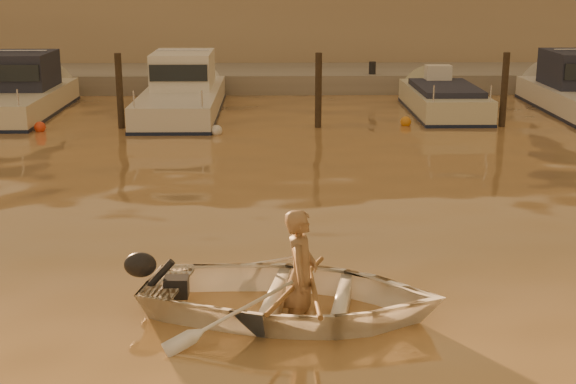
{
  "coord_description": "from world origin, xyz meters",
  "views": [
    {
      "loc": [
        -1.42,
        -7.53,
        4.14
      ],
      "look_at": [
        -1.19,
        4.6,
        0.75
      ],
      "focal_mm": 50.0,
      "sensor_mm": 36.0,
      "label": 1
    }
  ],
  "objects_px": {
    "moored_boat_3": "(443,105)",
    "moored_boat_2": "(182,93)",
    "person": "(301,276)",
    "waterfront_building": "(306,12)",
    "dinghy": "(293,296)",
    "moored_boat_1": "(17,93)"
  },
  "relations": [
    {
      "from": "moored_boat_3",
      "to": "moored_boat_1",
      "type": "bearing_deg",
      "value": 180.0
    },
    {
      "from": "moored_boat_1",
      "to": "dinghy",
      "type": "bearing_deg",
      "value": -61.79
    },
    {
      "from": "person",
      "to": "moored_boat_1",
      "type": "relative_size",
      "value": 0.25
    },
    {
      "from": "person",
      "to": "moored_boat_2",
      "type": "bearing_deg",
      "value": 22.06
    },
    {
      "from": "moored_boat_1",
      "to": "moored_boat_2",
      "type": "xyz_separation_m",
      "value": [
        4.81,
        0.0,
        0.0
      ]
    },
    {
      "from": "moored_boat_1",
      "to": "waterfront_building",
      "type": "bearing_deg",
      "value": 50.99
    },
    {
      "from": "moored_boat_2",
      "to": "moored_boat_3",
      "type": "distance_m",
      "value": 7.76
    },
    {
      "from": "dinghy",
      "to": "moored_boat_3",
      "type": "relative_size",
      "value": 0.66
    },
    {
      "from": "person",
      "to": "waterfront_building",
      "type": "height_order",
      "value": "waterfront_building"
    },
    {
      "from": "moored_boat_3",
      "to": "waterfront_building",
      "type": "height_order",
      "value": "waterfront_building"
    },
    {
      "from": "waterfront_building",
      "to": "person",
      "type": "bearing_deg",
      "value": -92.46
    },
    {
      "from": "dinghy",
      "to": "person",
      "type": "height_order",
      "value": "person"
    },
    {
      "from": "moored_boat_1",
      "to": "moored_boat_2",
      "type": "bearing_deg",
      "value": 0.0
    },
    {
      "from": "person",
      "to": "moored_boat_1",
      "type": "height_order",
      "value": "moored_boat_1"
    },
    {
      "from": "moored_boat_2",
      "to": "waterfront_building",
      "type": "height_order",
      "value": "waterfront_building"
    },
    {
      "from": "moored_boat_1",
      "to": "waterfront_building",
      "type": "distance_m",
      "value": 14.27
    },
    {
      "from": "person",
      "to": "moored_boat_3",
      "type": "height_order",
      "value": "person"
    },
    {
      "from": "person",
      "to": "moored_boat_3",
      "type": "xyz_separation_m",
      "value": [
        4.74,
        14.42,
        -0.31
      ]
    },
    {
      "from": "person",
      "to": "waterfront_building",
      "type": "distance_m",
      "value": 25.51
    },
    {
      "from": "person",
      "to": "moored_boat_1",
      "type": "xyz_separation_m",
      "value": [
        -7.82,
        14.42,
        0.09
      ]
    },
    {
      "from": "moored_boat_3",
      "to": "moored_boat_2",
      "type": "bearing_deg",
      "value": 180.0
    },
    {
      "from": "dinghy",
      "to": "moored_boat_1",
      "type": "bearing_deg",
      "value": 38.45
    }
  ]
}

